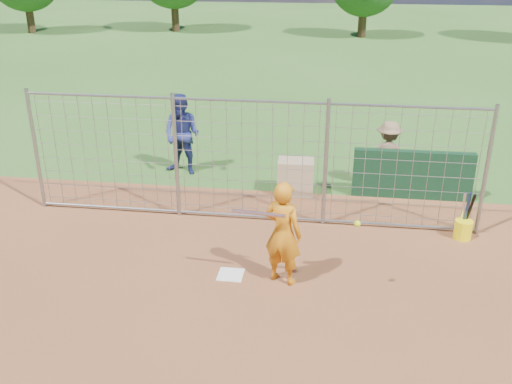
# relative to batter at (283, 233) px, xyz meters

# --- Properties ---
(ground) EXTENTS (100.00, 100.00, 0.00)m
(ground) POSITION_rel_batter_xyz_m (-0.89, 0.24, -0.90)
(ground) COLOR #2D591E
(ground) RESTS_ON ground
(home_plate) EXTENTS (0.43, 0.43, 0.02)m
(home_plate) POSITION_rel_batter_xyz_m (-0.89, 0.04, -0.89)
(home_plate) COLOR silver
(home_plate) RESTS_ON ground
(dugout_wall) EXTENTS (2.60, 0.20, 1.10)m
(dugout_wall) POSITION_rel_batter_xyz_m (2.51, 3.84, -0.35)
(dugout_wall) COLOR #11381E
(dugout_wall) RESTS_ON ground
(batter) EXTENTS (0.77, 0.65, 1.81)m
(batter) POSITION_rel_batter_xyz_m (0.00, 0.00, 0.00)
(batter) COLOR orange
(batter) RESTS_ON ground
(bystander_a) EXTENTS (1.12, 0.97, 1.98)m
(bystander_a) POSITION_rel_batter_xyz_m (-2.91, 4.62, 0.09)
(bystander_a) COLOR navy
(bystander_a) RESTS_ON ground
(bystander_c) EXTENTS (1.09, 0.70, 1.61)m
(bystander_c) POSITION_rel_batter_xyz_m (1.99, 4.33, -0.10)
(bystander_c) COLOR brown
(bystander_c) RESTS_ON ground
(equipment_bin) EXTENTS (0.82, 0.58, 0.80)m
(equipment_bin) POSITION_rel_batter_xyz_m (-0.06, 3.72, -0.50)
(equipment_bin) COLOR tan
(equipment_bin) RESTS_ON ground
(equipment_in_play) EXTENTS (2.02, 0.26, 0.10)m
(equipment_in_play) POSITION_rel_batter_xyz_m (-0.00, -0.24, 0.43)
(equipment_in_play) COLOR silver
(equipment_in_play) RESTS_ON ground
(bucket_with_bats) EXTENTS (0.34, 0.38, 0.97)m
(bucket_with_bats) POSITION_rel_batter_xyz_m (3.30, 2.00, -0.66)
(bucket_with_bats) COLOR #FFEA0D
(bucket_with_bats) RESTS_ON ground
(backstop_fence) EXTENTS (9.08, 0.08, 2.60)m
(backstop_fence) POSITION_rel_batter_xyz_m (-0.89, 2.24, 0.36)
(backstop_fence) COLOR gray
(backstop_fence) RESTS_ON ground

